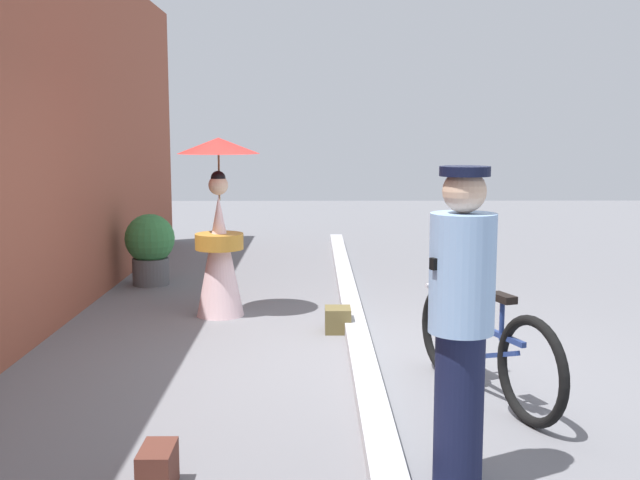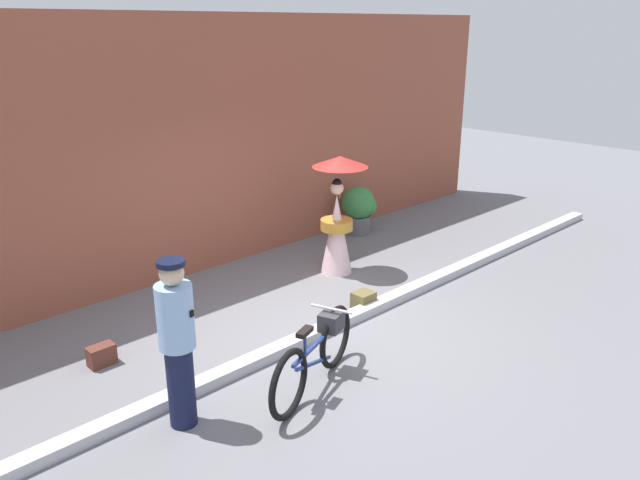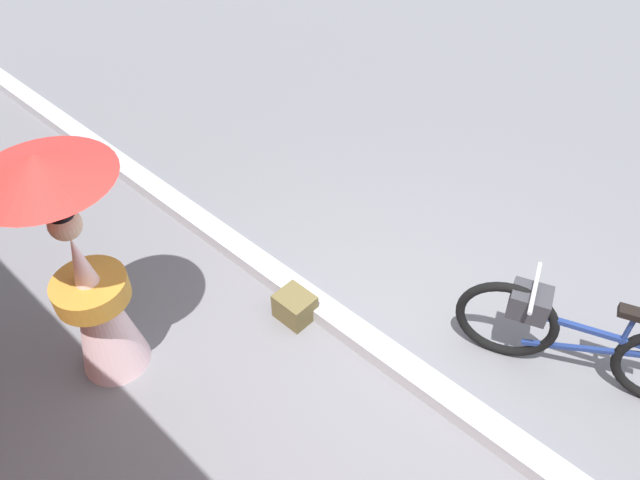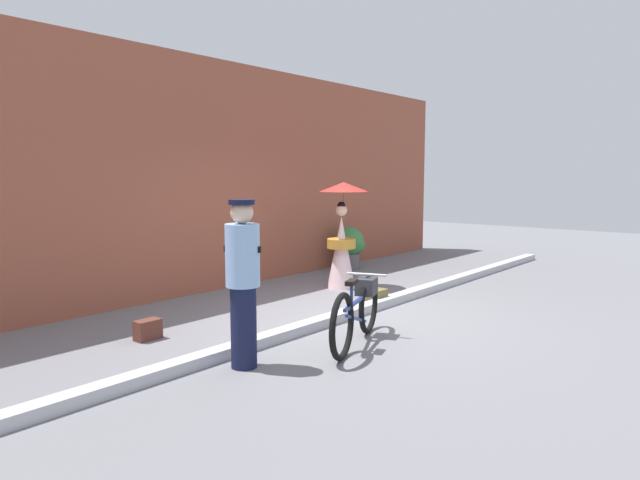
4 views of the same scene
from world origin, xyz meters
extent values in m
plane|color=slate|center=(0.00, 0.00, 0.00)|extent=(30.00, 30.00, 0.00)
cube|color=#B2B2B7|center=(0.00, 0.00, 0.06)|extent=(14.00, 0.20, 0.12)
torus|color=black|center=(-0.40, -0.62, 0.36)|extent=(0.69, 0.31, 0.71)
cube|color=navy|center=(-0.90, -0.81, 0.50)|extent=(0.85, 0.34, 0.04)
cube|color=navy|center=(-0.90, -0.81, 0.31)|extent=(0.74, 0.30, 0.28)
cylinder|color=navy|center=(-1.08, -0.87, 0.61)|extent=(0.03, 0.03, 0.29)
cube|color=black|center=(-1.08, -0.87, 0.76)|extent=(0.24, 0.16, 0.05)
cylinder|color=silver|center=(-0.50, -0.66, 0.74)|extent=(0.19, 0.46, 0.03)
cube|color=#333338|center=(-0.50, -0.66, 0.60)|extent=(0.32, 0.30, 0.20)
cone|color=silver|center=(1.60, 1.34, 0.62)|extent=(0.48, 0.48, 1.23)
cylinder|color=#C1842D|center=(1.60, 1.34, 0.76)|extent=(0.49, 0.49, 0.16)
sphere|color=beige|center=(1.60, 1.34, 1.33)|extent=(0.20, 0.20, 0.20)
sphere|color=black|center=(1.60, 1.34, 1.40)|extent=(0.15, 0.15, 0.15)
cylinder|color=olive|center=(1.66, 1.34, 1.45)|extent=(0.02, 0.02, 0.55)
cone|color=red|center=(1.66, 1.34, 1.72)|extent=(0.83, 0.83, 0.16)
cube|color=brown|center=(0.93, 0.16, 0.12)|extent=(0.28, 0.24, 0.23)
cube|color=brown|center=(0.93, 0.09, 0.17)|extent=(0.24, 0.08, 0.08)
camera|label=1|loc=(-6.06, 0.39, 1.85)|focal=42.99mm
camera|label=2|loc=(-4.77, -4.94, 3.64)|focal=34.88mm
camera|label=3|loc=(-1.24, 2.21, 3.63)|focal=33.26mm
camera|label=4|loc=(-5.90, -4.45, 1.91)|focal=31.43mm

